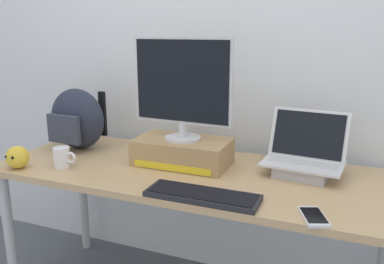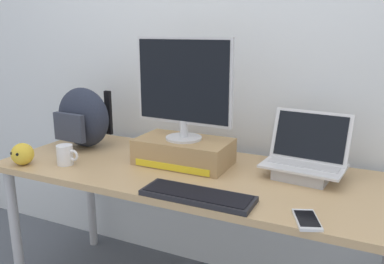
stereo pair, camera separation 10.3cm
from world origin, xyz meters
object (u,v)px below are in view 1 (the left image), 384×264
Objects in this scene: coffee_mug at (62,157)px; cell_phone at (313,216)px; open_laptop at (304,162)px; toner_box_yellow at (183,152)px; desktop_monitor at (182,87)px; plush_toy at (17,157)px; messenger_backpack at (77,119)px; external_keyboard at (202,195)px.

coffee_mug reaches higher than cell_phone.
open_laptop is 0.43m from cell_phone.
desktop_monitor is at bearing -93.77° from toner_box_yellow.
plush_toy reaches higher than coffee_mug.
messenger_backpack reaches higher than coffee_mug.
coffee_mug is at bearing 153.46° from cell_phone.
desktop_monitor is 4.62× the size of plush_toy.
open_laptop is 1.10m from coffee_mug.
desktop_monitor is at bearing 0.91° from messenger_backpack.
open_laptop is 0.82× the size of external_keyboard.
toner_box_yellow is 1.01× the size of external_keyboard.
toner_box_yellow is 0.56m from open_laptop.
external_keyboard is at bearing 156.59° from cell_phone.
plush_toy is (-0.06, -0.37, -0.11)m from messenger_backpack.
open_laptop is (0.55, 0.07, -0.00)m from toner_box_yellow.
toner_box_yellow is at bearing 129.37° from cell_phone.
coffee_mug is at bearing -150.12° from desktop_monitor.
cell_phone is at bearing -26.04° from desktop_monitor.
open_laptop is (0.55, 0.07, -0.31)m from desktop_monitor.
coffee_mug is at bearing -157.04° from open_laptop.
messenger_backpack reaches higher than cell_phone.
toner_box_yellow is at bearing 123.77° from external_keyboard.
toner_box_yellow is 4.23× the size of plush_toy.
external_keyboard is 0.73m from coffee_mug.
plush_toy is (-0.68, -0.34, -0.01)m from toner_box_yellow.
toner_box_yellow is 2.69× the size of cell_phone.
plush_toy reaches higher than cell_phone.
desktop_monitor reaches higher than cell_phone.
plush_toy is at bearing -150.59° from desktop_monitor.
messenger_backpack is (-0.62, 0.02, 0.10)m from toner_box_yellow.
toner_box_yellow is at bearing 27.20° from coffee_mug.
messenger_backpack is 0.33m from coffee_mug.
open_laptop is at bearing 17.22° from coffee_mug.
plush_toy is (-0.91, -0.00, 0.04)m from external_keyboard.
coffee_mug is at bearing -62.87° from messenger_backpack.
plush_toy is (-0.18, -0.09, 0.00)m from coffee_mug.
coffee_mug is at bearing 173.26° from external_keyboard.
coffee_mug is (-0.50, -0.26, -0.32)m from desktop_monitor.
toner_box_yellow reaches higher than external_keyboard.
toner_box_yellow is 0.92× the size of desktop_monitor.
external_keyboard is at bearing -122.54° from open_laptop.
desktop_monitor is 0.66m from messenger_backpack.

